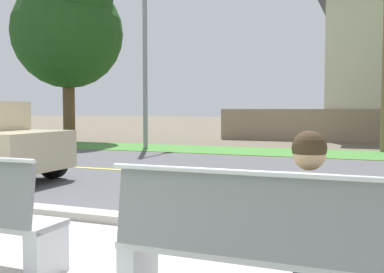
{
  "coord_description": "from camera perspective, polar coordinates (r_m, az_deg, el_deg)",
  "views": [
    {
      "loc": [
        2.02,
        -2.35,
        1.39
      ],
      "look_at": [
        -0.33,
        3.58,
        1.0
      ],
      "focal_mm": 41.99,
      "sensor_mm": 36.0,
      "label": 1
    }
  ],
  "objects": [
    {
      "name": "street_asphalt",
      "position": [
        9.18,
        8.74,
        -5.23
      ],
      "size": [
        52.0,
        8.0,
        0.01
      ],
      "primitive_type": "cube",
      "color": "#515156",
      "rests_on": "ground_plane"
    },
    {
      "name": "curb_edge",
      "position": [
        5.29,
        -1.59,
        -11.12
      ],
      "size": [
        44.0,
        0.3,
        0.11
      ],
      "primitive_type": "cube",
      "color": "#ADA89E",
      "rests_on": "ground_plane"
    },
    {
      "name": "garden_wall",
      "position": [
        20.08,
        21.81,
        1.26
      ],
      "size": [
        13.0,
        0.36,
        1.4
      ],
      "primitive_type": "cube",
      "color": "gray",
      "rests_on": "ground_plane"
    },
    {
      "name": "far_verge_grass",
      "position": [
        14.65,
        13.65,
        -2.03
      ],
      "size": [
        48.0,
        2.8,
        0.02
      ],
      "primitive_type": "cube",
      "color": "#478438",
      "rests_on": "ground_plane"
    },
    {
      "name": "road_centre_line",
      "position": [
        9.18,
        8.74,
        -5.2
      ],
      "size": [
        48.0,
        0.14,
        0.01
      ],
      "primitive_type": "cube",
      "color": "#E0CC4C",
      "rests_on": "ground_plane"
    },
    {
      "name": "bench_right",
      "position": [
        3.08,
        8.29,
        -14.05
      ],
      "size": [
        1.99,
        0.48,
        1.01
      ],
      "color": "silver",
      "rests_on": "ground_plane"
    },
    {
      "name": "seated_person_olive",
      "position": [
        3.13,
        14.75,
        -9.77
      ],
      "size": [
        0.52,
        0.68,
        1.25
      ],
      "color": "black",
      "rests_on": "ground_plane"
    },
    {
      "name": "streetlamp",
      "position": [
        16.23,
        -5.66,
        12.48
      ],
      "size": [
        0.24,
        2.1,
        6.86
      ],
      "color": "gray",
      "rests_on": "ground_plane"
    },
    {
      "name": "ground_plane",
      "position": [
        10.63,
        10.56,
        -4.08
      ],
      "size": [
        140.0,
        140.0,
        0.0
      ],
      "primitive_type": "plane",
      "color": "#665B4C"
    },
    {
      "name": "shade_tree_far_left",
      "position": [
        19.67,
        -15.34,
        13.56
      ],
      "size": [
        4.55,
        4.55,
        7.5
      ],
      "color": "brown",
      "rests_on": "ground_plane"
    }
  ]
}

